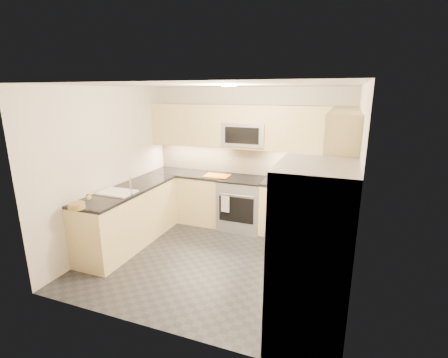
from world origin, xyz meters
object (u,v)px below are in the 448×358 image
at_px(gas_range, 242,204).
at_px(microwave, 245,134).
at_px(cutting_board, 217,176).
at_px(refrigerator, 311,257).
at_px(utensil_bowl, 343,184).
at_px(fruit_basket, 77,206).

relative_size(gas_range, microwave, 1.20).
bearing_deg(gas_range, cutting_board, -173.97).
height_order(gas_range, microwave, microwave).
height_order(gas_range, refrigerator, refrigerator).
bearing_deg(gas_range, utensil_bowl, -1.93).
bearing_deg(cutting_board, microwave, 20.36).
height_order(microwave, utensil_bowl, microwave).
bearing_deg(refrigerator, gas_range, 120.88).
xyz_separation_m(gas_range, refrigerator, (1.45, -2.43, 0.45)).
bearing_deg(refrigerator, utensil_bowl, 84.55).
bearing_deg(microwave, refrigerator, -60.38).
distance_m(gas_range, refrigerator, 2.86).
bearing_deg(fruit_basket, microwave, 57.07).
distance_m(utensil_bowl, cutting_board, 2.15).
bearing_deg(utensil_bowl, cutting_board, 179.82).
distance_m(utensil_bowl, fruit_basket, 3.91).
height_order(microwave, fruit_basket, microwave).
relative_size(gas_range, utensil_bowl, 3.59).
distance_m(refrigerator, cutting_board, 3.06).
bearing_deg(gas_range, refrigerator, -59.12).
xyz_separation_m(microwave, refrigerator, (1.45, -2.55, -0.80)).
distance_m(gas_range, utensil_bowl, 1.77).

